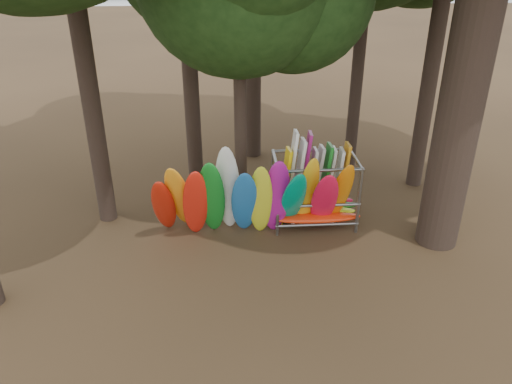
{
  "coord_description": "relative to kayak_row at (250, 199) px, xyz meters",
  "views": [
    {
      "loc": [
        -1.58,
        -11.15,
        7.83
      ],
      "look_at": [
        -0.7,
        1.5,
        1.4
      ],
      "focal_mm": 35.0,
      "sensor_mm": 36.0,
      "label": 1
    }
  ],
  "objects": [
    {
      "name": "storage_rack",
      "position": [
        1.99,
        0.84,
        -0.28
      ],
      "size": [
        2.87,
        1.58,
        2.86
      ],
      "color": "slate",
      "rests_on": "ground"
    },
    {
      "name": "lake",
      "position": [
        0.88,
        58.66,
        -1.27
      ],
      "size": [
        160.0,
        160.0,
        0.0
      ],
      "primitive_type": "plane",
      "color": "gray",
      "rests_on": "ground"
    },
    {
      "name": "kayak_row",
      "position": [
        0.0,
        0.0,
        0.0
      ],
      "size": [
        5.75,
        2.12,
        3.18
      ],
      "color": "#B51B0B",
      "rests_on": "ground"
    },
    {
      "name": "ground",
      "position": [
        0.88,
        -1.34,
        -1.27
      ],
      "size": [
        120.0,
        120.0,
        0.0
      ],
      "primitive_type": "plane",
      "color": "#47331E",
      "rests_on": "ground"
    }
  ]
}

